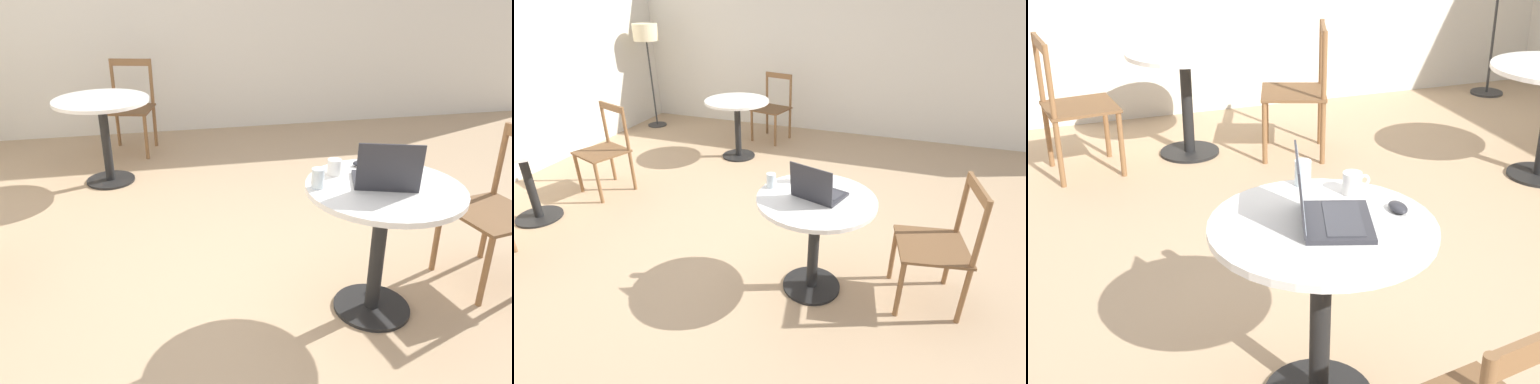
{
  "view_description": "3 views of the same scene",
  "coord_description": "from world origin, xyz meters",
  "views": [
    {
      "loc": [
        -2.62,
        0.62,
        1.77
      ],
      "look_at": [
        -0.27,
        0.13,
        0.69
      ],
      "focal_mm": 35.0,
      "sensor_mm": 36.0,
      "label": 1
    },
    {
      "loc": [
        -2.81,
        -0.99,
        2.01
      ],
      "look_at": [
        -0.15,
        -0.05,
        0.57
      ],
      "focal_mm": 28.0,
      "sensor_mm": 36.0,
      "label": 2
    },
    {
      "loc": [
        -1.34,
        -2.54,
        1.88
      ],
      "look_at": [
        -0.4,
        0.12,
        0.61
      ],
      "focal_mm": 50.0,
      "sensor_mm": 36.0,
      "label": 3
    }
  ],
  "objects": [
    {
      "name": "drinking_glass",
      "position": [
        -0.42,
        -0.16,
        0.81
      ],
      "size": [
        0.07,
        0.07,
        0.1
      ],
      "color": "silver",
      "rests_on": "cafe_table_near"
    },
    {
      "name": "cafe_table_near",
      "position": [
        -0.48,
        -0.5,
        0.59
      ],
      "size": [
        0.81,
        0.81,
        0.76
      ],
      "color": "black",
      "rests_on": "ground_plane"
    },
    {
      "name": "mug",
      "position": [
        -0.27,
        -0.3,
        0.8
      ],
      "size": [
        0.11,
        0.07,
        0.09
      ],
      "color": "silver",
      "rests_on": "cafe_table_near"
    },
    {
      "name": "laptop",
      "position": [
        -0.47,
        -0.5,
        0.81
      ],
      "size": [
        0.35,
        0.38,
        0.26
      ],
      "color": "#2D2D33",
      "rests_on": "cafe_table_near"
    },
    {
      "name": "ground_plane",
      "position": [
        0.0,
        0.0,
        0.0
      ],
      "size": [
        16.0,
        16.0,
        0.0
      ],
      "primitive_type": "plane",
      "color": "tan"
    },
    {
      "name": "chair_far_right",
      "position": [
        0.38,
        2.0,
        0.47
      ],
      "size": [
        0.58,
        0.58,
        0.93
      ],
      "color": "brown",
      "rests_on": "ground_plane"
    },
    {
      "name": "mouse",
      "position": [
        -0.18,
        -0.49,
        0.77
      ],
      "size": [
        0.06,
        0.1,
        0.03
      ],
      "color": "#2D2D33",
      "rests_on": "cafe_table_near"
    },
    {
      "name": "chair_far_left",
      "position": [
        -1.16,
        2.17,
        0.47
      ],
      "size": [
        0.51,
        0.51,
        0.93
      ],
      "color": "brown",
      "rests_on": "ground_plane"
    },
    {
      "name": "cafe_table_far",
      "position": [
        -0.37,
        2.27,
        0.59
      ],
      "size": [
        0.81,
        0.81,
        0.76
      ],
      "color": "black",
      "rests_on": "ground_plane"
    }
  ]
}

